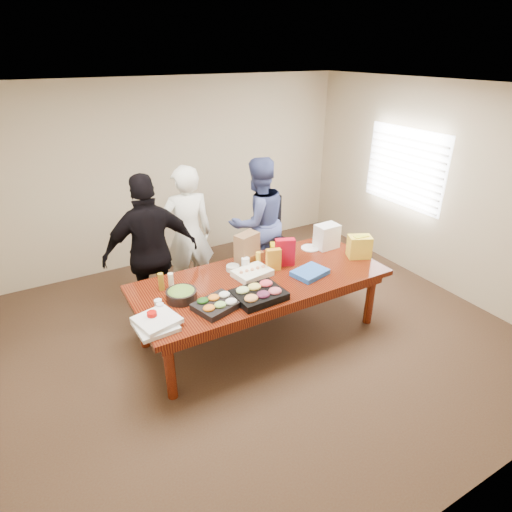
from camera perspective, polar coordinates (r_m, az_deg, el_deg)
floor at (r=5.06m, az=0.66°, el=-10.50°), size 5.50×5.00×0.02m
ceiling at (r=4.06m, az=0.88°, el=21.91°), size 5.50×5.00×0.02m
wall_back at (r=6.55m, az=-10.61°, el=11.08°), size 5.50×0.04×2.70m
wall_front at (r=2.83m, az=28.16°, el=-13.58°), size 5.50×0.04×2.70m
wall_right at (r=6.17m, az=23.60°, el=8.40°), size 0.04×5.00×2.70m
window_panel at (r=6.47m, az=19.52°, el=11.23°), size 0.03×1.40×1.10m
window_blinds at (r=6.44m, az=19.27°, el=11.21°), size 0.04×1.36×1.00m
conference_table at (r=4.84m, az=0.69°, el=-6.85°), size 2.80×1.20×0.75m
office_chair at (r=6.00m, az=2.61°, el=1.91°), size 0.62×0.62×1.09m
person_center at (r=5.40m, az=-9.26°, el=2.84°), size 0.71×0.51×1.80m
person_right at (r=5.75m, az=0.28°, el=4.59°), size 0.90×0.72×1.78m
person_left at (r=4.94m, az=-14.02°, el=0.39°), size 1.12×0.53×1.86m
veggie_tray at (r=4.13m, az=-5.31°, el=-6.64°), size 0.50×0.44×0.06m
fruit_tray at (r=4.26m, az=0.38°, el=-5.30°), size 0.51×0.41×0.08m
sheet_cake at (r=4.67m, az=-0.51°, el=-2.32°), size 0.44×0.35×0.07m
salad_bowl at (r=4.30m, az=-10.09°, el=-5.25°), size 0.32×0.32×0.10m
chip_bag_blue at (r=4.73m, az=7.33°, el=-2.25°), size 0.43×0.36×0.06m
chip_bag_red at (r=4.86m, az=3.95°, el=0.51°), size 0.24×0.17×0.33m
chip_bag_yellow at (r=5.20m, az=13.96°, el=1.28°), size 0.19×0.09×0.28m
chip_bag_orange at (r=4.75m, az=2.39°, el=-0.50°), size 0.18×0.11×0.26m
mayo_jar at (r=4.79m, az=-1.44°, el=-1.05°), size 0.10×0.10×0.14m
mustard_bottle at (r=4.88m, az=0.30°, el=-0.34°), size 0.07×0.07×0.16m
dressing_bottle at (r=4.48m, az=-12.76°, el=-3.43°), size 0.07×0.07×0.19m
ranch_bottle at (r=4.51m, az=-11.47°, el=-3.30°), size 0.07×0.07×0.17m
banana_bunch at (r=5.26m, az=3.43°, el=1.19°), size 0.31×0.26×0.09m
bread_loaf at (r=4.95m, az=-0.58°, el=-0.25°), size 0.30×0.16×0.11m
kraft_bag at (r=4.89m, az=-1.23°, el=1.04°), size 0.32×0.24×0.37m
red_cup at (r=4.00m, az=-13.89°, el=-8.13°), size 0.11×0.11×0.12m
clear_cup_a at (r=4.14m, az=-12.86°, el=-6.92°), size 0.09×0.09×0.10m
clear_cup_b at (r=4.19m, az=-13.12°, el=-6.45°), size 0.09×0.09×0.10m
pizza_box_lower at (r=3.96m, az=-13.47°, el=-9.22°), size 0.37×0.37×0.04m
pizza_box_upper at (r=3.96m, az=-13.31°, el=-8.44°), size 0.43×0.43×0.04m
plate_a at (r=5.36m, az=7.39°, el=1.09°), size 0.27×0.27×0.01m
plate_b at (r=5.18m, az=2.76°, el=0.36°), size 0.26×0.26×0.01m
dip_bowl_a at (r=5.03m, az=2.98°, el=-0.21°), size 0.14×0.14×0.05m
dip_bowl_b at (r=4.79m, az=-3.17°, el=-1.63°), size 0.15×0.15×0.06m
grocery_bag_white at (r=5.37m, az=9.60°, el=2.67°), size 0.29×0.21×0.30m
grocery_bag_yellow at (r=5.20m, az=13.85°, el=1.24°), size 0.32×0.28×0.27m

